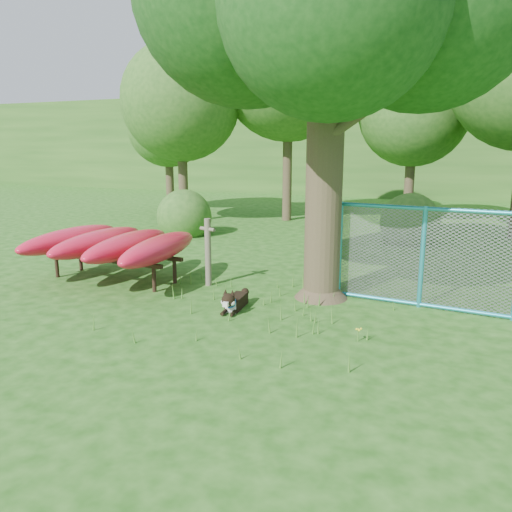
% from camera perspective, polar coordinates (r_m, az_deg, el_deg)
% --- Properties ---
extents(ground, '(80.00, 80.00, 0.00)m').
position_cam_1_polar(ground, '(8.00, -4.70, -8.61)').
color(ground, '#194D0F').
rests_on(ground, ground).
extents(wooden_post, '(0.39, 0.18, 1.42)m').
position_cam_1_polar(wooden_post, '(10.41, -5.51, 0.64)').
color(wooden_post, brown).
rests_on(wooden_post, ground).
extents(kayak_rack, '(3.39, 3.24, 1.07)m').
position_cam_1_polar(kayak_rack, '(11.20, -16.05, 1.38)').
color(kayak_rack, black).
rests_on(kayak_rack, ground).
extents(husky_dog, '(0.33, 1.04, 0.46)m').
position_cam_1_polar(husky_dog, '(8.93, -2.54, -5.21)').
color(husky_dog, black).
rests_on(husky_dog, ground).
extents(fence_section, '(3.15, 0.38, 3.07)m').
position_cam_1_polar(fence_section, '(9.39, 18.46, -0.17)').
color(fence_section, '#28A0BF').
rests_on(fence_section, ground).
extents(wildflower_clump, '(0.10, 0.09, 0.22)m').
position_cam_1_polar(wildflower_clump, '(7.69, 11.61, -8.33)').
color(wildflower_clump, '#4B852B').
rests_on(wildflower_clump, ground).
extents(bg_tree_a, '(4.40, 4.40, 6.70)m').
position_cam_1_polar(bg_tree_a, '(19.45, -8.61, 17.05)').
color(bg_tree_a, '#3E3322').
rests_on(bg_tree_a, ground).
extents(bg_tree_b, '(5.20, 5.20, 8.22)m').
position_cam_1_polar(bg_tree_b, '(19.90, 3.74, 20.31)').
color(bg_tree_b, '#3E3322').
rests_on(bg_tree_b, ground).
extents(bg_tree_c, '(4.00, 4.00, 6.12)m').
position_cam_1_polar(bg_tree_c, '(19.75, 17.60, 15.46)').
color(bg_tree_c, '#3E3322').
rests_on(bg_tree_c, ground).
extents(bg_tree_f, '(3.60, 3.60, 5.55)m').
position_cam_1_polar(bg_tree_f, '(23.26, -10.04, 14.36)').
color(bg_tree_f, '#3E3322').
rests_on(bg_tree_f, ground).
extents(shrub_left, '(1.80, 1.80, 1.80)m').
position_cam_1_polar(shrub_left, '(16.71, -8.14, 2.41)').
color(shrub_left, '#2B5B1D').
rests_on(shrub_left, ground).
extents(shrub_mid, '(1.80, 1.80, 1.80)m').
position_cam_1_polar(shrub_mid, '(15.94, 17.05, 1.51)').
color(shrub_mid, '#2B5B1D').
rests_on(shrub_mid, ground).
extents(wooded_hillside, '(80.00, 12.00, 6.00)m').
position_cam_1_polar(wooded_hillside, '(34.79, 17.38, 12.08)').
color(wooded_hillside, '#2B5B1D').
rests_on(wooded_hillside, ground).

